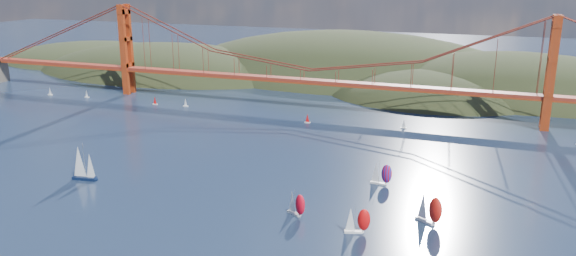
{
  "coord_description": "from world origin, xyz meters",
  "views": [
    {
      "loc": [
        93.98,
        -110.92,
        75.02
      ],
      "look_at": [
        19.82,
        90.0,
        14.54
      ],
      "focal_mm": 35.0,
      "sensor_mm": 36.0,
      "label": 1
    }
  ],
  "objects_px": {
    "sloop_navy": "(82,163)",
    "racer_0": "(296,203)",
    "racer_2": "(429,208)",
    "racer_rwb": "(381,173)",
    "racer_1": "(357,220)"
  },
  "relations": [
    {
      "from": "sloop_navy",
      "to": "racer_0",
      "type": "xyz_separation_m",
      "value": [
        84.29,
        -2.18,
        -2.27
      ]
    },
    {
      "from": "racer_2",
      "to": "racer_rwb",
      "type": "distance_m",
      "value": 33.59
    },
    {
      "from": "sloop_navy",
      "to": "racer_2",
      "type": "xyz_separation_m",
      "value": [
        124.34,
        6.38,
        -1.35
      ]
    },
    {
      "from": "racer_0",
      "to": "racer_1",
      "type": "relative_size",
      "value": 0.99
    },
    {
      "from": "sloop_navy",
      "to": "racer_1",
      "type": "xyz_separation_m",
      "value": [
        105.34,
        -7.87,
        -2.21
      ]
    },
    {
      "from": "sloop_navy",
      "to": "racer_0",
      "type": "relative_size",
      "value": 1.67
    },
    {
      "from": "racer_0",
      "to": "racer_1",
      "type": "xyz_separation_m",
      "value": [
        21.04,
        -5.69,
        0.06
      ]
    },
    {
      "from": "racer_rwb",
      "to": "racer_2",
      "type": "bearing_deg",
      "value": -48.0
    },
    {
      "from": "racer_rwb",
      "to": "racer_0",
      "type": "bearing_deg",
      "value": -114.03
    },
    {
      "from": "sloop_navy",
      "to": "racer_rwb",
      "type": "height_order",
      "value": "sloop_navy"
    },
    {
      "from": "racer_1",
      "to": "sloop_navy",
      "type": "bearing_deg",
      "value": 158.84
    },
    {
      "from": "racer_2",
      "to": "racer_0",
      "type": "bearing_deg",
      "value": -136.09
    },
    {
      "from": "racer_1",
      "to": "racer_2",
      "type": "relative_size",
      "value": 0.83
    },
    {
      "from": "sloop_navy",
      "to": "racer_1",
      "type": "distance_m",
      "value": 105.65
    },
    {
      "from": "racer_0",
      "to": "racer_2",
      "type": "xyz_separation_m",
      "value": [
        40.05,
        8.56,
        0.92
      ]
    }
  ]
}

